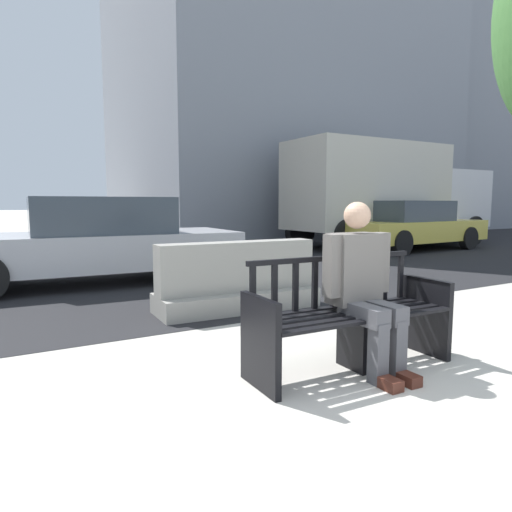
{
  "coord_description": "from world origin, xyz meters",
  "views": [
    {
      "loc": [
        -2.03,
        -1.61,
        1.3
      ],
      "look_at": [
        0.36,
        2.53,
        0.75
      ],
      "focal_mm": 32.0,
      "sensor_mm": 36.0,
      "label": 1
    }
  ],
  "objects_px": {
    "car_sedan_mid": "(93,241)",
    "delivery_truck": "(386,191)",
    "seated_person": "(362,283)",
    "car_taxi_near": "(410,226)",
    "jersey_barrier_centre": "(237,282)",
    "street_bench": "(350,319)"
  },
  "relations": [
    {
      "from": "seated_person",
      "to": "car_sedan_mid",
      "type": "distance_m",
      "value": 5.27
    },
    {
      "from": "car_taxi_near",
      "to": "jersey_barrier_centre",
      "type": "bearing_deg",
      "value": -152.11
    },
    {
      "from": "car_taxi_near",
      "to": "delivery_truck",
      "type": "height_order",
      "value": "delivery_truck"
    },
    {
      "from": "street_bench",
      "to": "jersey_barrier_centre",
      "type": "relative_size",
      "value": 0.84
    },
    {
      "from": "street_bench",
      "to": "car_sedan_mid",
      "type": "xyz_separation_m",
      "value": [
        -0.98,
        5.11,
        0.29
      ]
    },
    {
      "from": "jersey_barrier_centre",
      "to": "delivery_truck",
      "type": "bearing_deg",
      "value": 33.8
    },
    {
      "from": "seated_person",
      "to": "car_taxi_near",
      "type": "relative_size",
      "value": 0.28
    },
    {
      "from": "jersey_barrier_centre",
      "to": "car_sedan_mid",
      "type": "relative_size",
      "value": 0.42
    },
    {
      "from": "jersey_barrier_centre",
      "to": "street_bench",
      "type": "bearing_deg",
      "value": -94.37
    },
    {
      "from": "delivery_truck",
      "to": "street_bench",
      "type": "bearing_deg",
      "value": -137.07
    },
    {
      "from": "jersey_barrier_centre",
      "to": "delivery_truck",
      "type": "distance_m",
      "value": 9.62
    },
    {
      "from": "car_sedan_mid",
      "to": "delivery_truck",
      "type": "bearing_deg",
      "value": 14.94
    },
    {
      "from": "seated_person",
      "to": "car_taxi_near",
      "type": "xyz_separation_m",
      "value": [
        7.7,
        6.3,
        -0.01
      ]
    },
    {
      "from": "street_bench",
      "to": "jersey_barrier_centre",
      "type": "bearing_deg",
      "value": 85.63
    },
    {
      "from": "car_taxi_near",
      "to": "car_sedan_mid",
      "type": "height_order",
      "value": "car_sedan_mid"
    },
    {
      "from": "seated_person",
      "to": "car_sedan_mid",
      "type": "relative_size",
      "value": 0.27
    },
    {
      "from": "jersey_barrier_centre",
      "to": "car_sedan_mid",
      "type": "bearing_deg",
      "value": 111.82
    },
    {
      "from": "seated_person",
      "to": "delivery_truck",
      "type": "xyz_separation_m",
      "value": [
        8.02,
        7.59,
        1.0
      ]
    },
    {
      "from": "jersey_barrier_centre",
      "to": "car_sedan_mid",
      "type": "xyz_separation_m",
      "value": [
        -1.15,
        2.88,
        0.35
      ]
    },
    {
      "from": "car_sedan_mid",
      "to": "delivery_truck",
      "type": "xyz_separation_m",
      "value": [
        9.07,
        2.42,
        1.0
      ]
    },
    {
      "from": "car_sedan_mid",
      "to": "delivery_truck",
      "type": "distance_m",
      "value": 9.44
    },
    {
      "from": "jersey_barrier_centre",
      "to": "car_taxi_near",
      "type": "bearing_deg",
      "value": 27.89
    }
  ]
}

